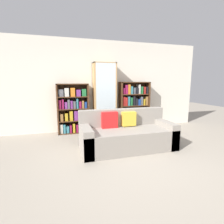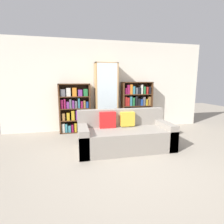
# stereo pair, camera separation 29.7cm
# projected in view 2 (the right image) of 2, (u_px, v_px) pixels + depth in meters

# --- Properties ---
(ground_plane) EXTENTS (16.00, 16.00, 0.00)m
(ground_plane) POSITION_uv_depth(u_px,v_px,m) (135.00, 163.00, 3.22)
(ground_plane) COLOR gray
(wall_back) EXTENTS (6.21, 0.06, 2.70)m
(wall_back) POSITION_uv_depth(u_px,v_px,m) (108.00, 86.00, 5.41)
(wall_back) COLOR silver
(wall_back) RESTS_ON ground
(couch) EXTENTS (2.04, 0.91, 0.85)m
(couch) POSITION_uv_depth(u_px,v_px,m) (125.00, 135.00, 3.89)
(couch) COLOR gray
(couch) RESTS_ON ground
(bookshelf_left) EXTENTS (0.89, 0.32, 1.43)m
(bookshelf_left) POSITION_uv_depth(u_px,v_px,m) (75.00, 109.00, 5.11)
(bookshelf_left) COLOR #4C2D19
(bookshelf_left) RESTS_ON ground
(display_cabinet) EXTENTS (0.66, 0.36, 2.02)m
(display_cabinet) POSITION_uv_depth(u_px,v_px,m) (106.00, 98.00, 5.24)
(display_cabinet) COLOR tan
(display_cabinet) RESTS_ON ground
(bookshelf_right) EXTENTS (0.96, 0.32, 1.47)m
(bookshelf_right) POSITION_uv_depth(u_px,v_px,m) (136.00, 106.00, 5.50)
(bookshelf_right) COLOR #4C2D19
(bookshelf_right) RESTS_ON ground
(wine_bottle) EXTENTS (0.08, 0.08, 0.33)m
(wine_bottle) POSITION_uv_depth(u_px,v_px,m) (124.00, 128.00, 5.10)
(wine_bottle) COLOR black
(wine_bottle) RESTS_ON ground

